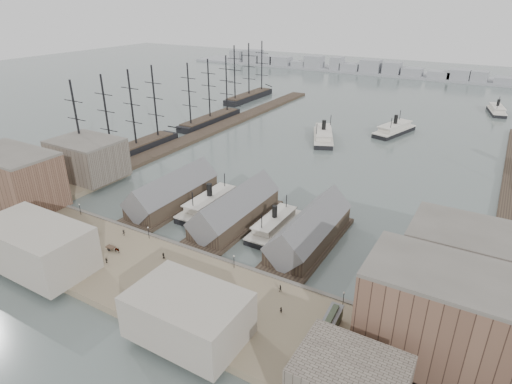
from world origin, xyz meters
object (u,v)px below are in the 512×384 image
Objects in this scene: horse_cart_right at (241,301)px; ferry_docked_west at (210,203)px; tram at (330,325)px; horse_cart_left at (65,232)px; horse_cart_center at (115,249)px.

ferry_docked_west is at bearing 27.84° from horse_cart_right.
tram is 84.04m from horse_cart_left.
horse_cart_center reaches higher than horse_cart_right.
ferry_docked_west is 6.05× the size of horse_cart_left.
horse_cart_left is at bearing 177.52° from tram.
tram is 2.34× the size of horse_cart_left.
ferry_docked_west is at bearing 143.92° from tram.
horse_cart_left is at bearing -123.25° from ferry_docked_west.
tram reaches higher than horse_cart_left.
tram is 2.23× the size of horse_cart_center.
horse_cart_left is (-25.49, -38.89, 0.37)m from ferry_docked_west.
tram is (58.53, -37.63, 1.59)m from ferry_docked_west.
ferry_docked_west reaches higher than tram.
ferry_docked_west is 2.59× the size of tram.
horse_cart_right is (62.83, -0.22, 0.05)m from horse_cart_left.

